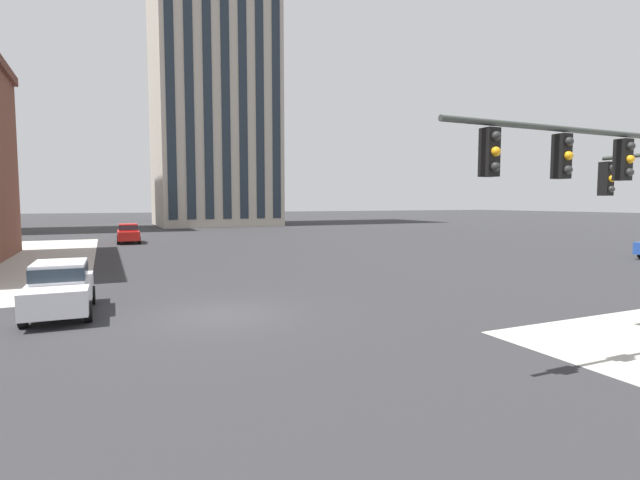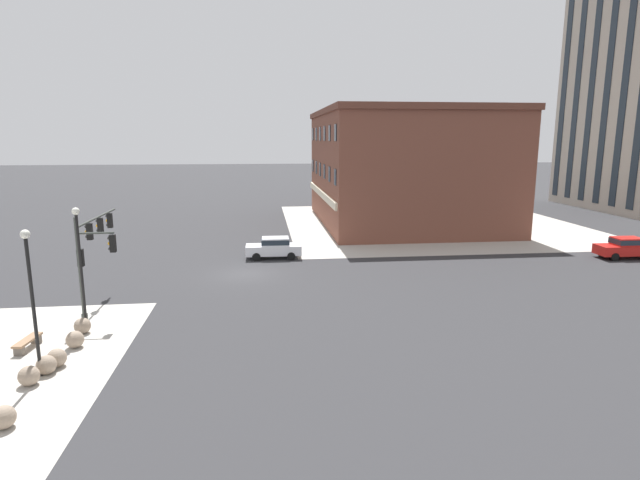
{
  "view_description": "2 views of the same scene",
  "coord_description": "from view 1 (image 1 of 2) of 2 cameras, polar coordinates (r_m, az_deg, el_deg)",
  "views": [
    {
      "loc": [
        -3.35,
        -14.93,
        3.57
      ],
      "look_at": [
        4.55,
        2.57,
        2.05
      ],
      "focal_mm": 26.83,
      "sensor_mm": 36.0,
      "label": 1
    },
    {
      "loc": [
        35.45,
        1.23,
        9.45
      ],
      "look_at": [
        -2.42,
        5.57,
        1.86
      ],
      "focal_mm": 28.74,
      "sensor_mm": 36.0,
      "label": 2
    }
  ],
  "objects": [
    {
      "name": "car_main_southbound_near",
      "position": [
        17.34,
        -28.57,
        -4.84
      ],
      "size": [
        1.94,
        4.42,
        1.68
      ],
      "color": "silver",
      "rests_on": "ground"
    },
    {
      "name": "residential_tower_skyline_right",
      "position": [
        82.41,
        -12.89,
        24.18
      ],
      "size": [
        17.61,
        18.18,
        62.83
      ],
      "color": "#B2A899",
      "rests_on": "ground"
    },
    {
      "name": "traffic_signal_main",
      "position": [
        12.8,
        32.21,
        4.45
      ],
      "size": [
        7.03,
        2.09,
        5.58
      ],
      "color": "#383D38",
      "rests_on": "ground"
    },
    {
      "name": "car_main_northbound_near",
      "position": [
        45.13,
        -21.9,
        0.83
      ],
      "size": [
        1.96,
        4.43,
        1.68
      ],
      "color": "red",
      "rests_on": "ground"
    },
    {
      "name": "ground_plane",
      "position": [
        15.72,
        -11.47,
        -8.71
      ],
      "size": [
        320.0,
        320.0,
        0.0
      ],
      "primitive_type": "plane",
      "color": "#2D2D30"
    }
  ]
}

